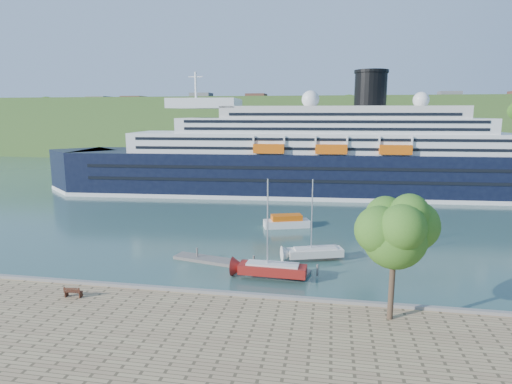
% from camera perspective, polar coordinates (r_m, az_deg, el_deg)
% --- Properties ---
extents(ground, '(400.00, 400.00, 0.00)m').
position_cam_1_polar(ground, '(42.07, -5.25, -14.48)').
color(ground, '#294943').
rests_on(ground, ground).
extents(far_hillside, '(400.00, 50.00, 24.00)m').
position_cam_1_polar(far_hillside, '(182.13, 6.89, 8.57)').
color(far_hillside, '#375923').
rests_on(far_hillside, ground).
extents(quay_coping, '(220.00, 0.50, 0.30)m').
position_cam_1_polar(quay_coping, '(41.42, -5.35, -13.15)').
color(quay_coping, slate).
rests_on(quay_coping, promenade).
extents(cruise_ship, '(119.94, 25.58, 26.73)m').
position_cam_1_polar(cruise_ship, '(94.58, 7.17, 7.73)').
color(cruise_ship, black).
rests_on(cruise_ship, ground).
extents(park_bench, '(1.72, 0.76, 1.08)m').
position_cam_1_polar(park_bench, '(43.81, -23.16, -12.08)').
color(park_bench, '#472014').
rests_on(park_bench, promenade).
extents(promenade_tree, '(6.88, 6.88, 11.39)m').
position_cam_1_polar(promenade_tree, '(36.37, 17.88, -7.69)').
color(promenade_tree, '#2B5F19').
rests_on(promenade_tree, promenade).
extents(floating_pontoon, '(17.04, 5.76, 0.38)m').
position_cam_1_polar(floating_pontoon, '(51.12, -2.27, -9.60)').
color(floating_pontoon, slate).
rests_on(floating_pontoon, ground).
extents(sailboat_red, '(8.20, 2.59, 10.47)m').
position_cam_1_polar(sailboat_red, '(45.70, 2.25, -5.39)').
color(sailboat_red, maroon).
rests_on(sailboat_red, ground).
extents(sailboat_white_far, '(7.69, 4.30, 9.59)m').
position_cam_1_polar(sailboat_white_far, '(52.09, 8.00, -4.01)').
color(sailboat_white_far, silver).
rests_on(sailboat_white_far, ground).
extents(tender_launch, '(7.60, 4.58, 1.99)m').
position_cam_1_polar(tender_launch, '(67.71, 4.09, -3.87)').
color(tender_launch, '#D9590C').
rests_on(tender_launch, ground).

